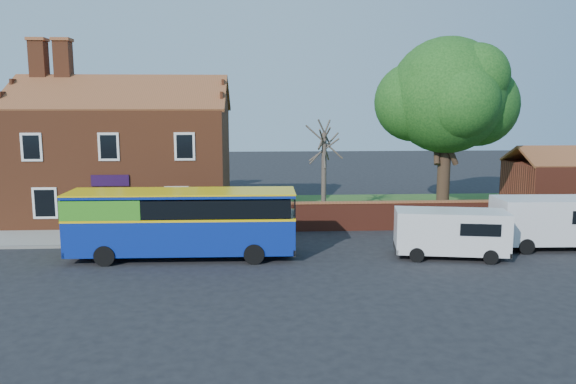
{
  "coord_description": "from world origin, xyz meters",
  "views": [
    {
      "loc": [
        0.77,
        -22.78,
        6.8
      ],
      "look_at": [
        2.39,
        5.0,
        2.47
      ],
      "focal_mm": 35.0,
      "sensor_mm": 36.0,
      "label": 1
    }
  ],
  "objects": [
    {
      "name": "grass_strip",
      "position": [
        13.0,
        13.0,
        0.02
      ],
      "size": [
        26.0,
        12.0,
        0.04
      ],
      "primitive_type": "cube",
      "color": "#426B28",
      "rests_on": "ground"
    },
    {
      "name": "van_near",
      "position": [
        9.49,
        1.25,
        1.2
      ],
      "size": [
        5.15,
        2.77,
        2.14
      ],
      "rotation": [
        0.0,
        0.0,
        -0.18
      ],
      "color": "silver",
      "rests_on": "ground"
    },
    {
      "name": "outbuilding",
      "position": [
        22.0,
        13.0,
        1.61
      ],
      "size": [
        8.2,
        5.06,
        4.17
      ],
      "color": "maroon",
      "rests_on": "ground"
    },
    {
      "name": "ground",
      "position": [
        0.0,
        0.0,
        0.0
      ],
      "size": [
        120.0,
        120.0,
        0.0
      ],
      "primitive_type": "plane",
      "color": "black",
      "rests_on": "ground"
    },
    {
      "name": "bare_tree",
      "position": [
        4.87,
        10.38,
        2.9
      ],
      "size": [
        2.12,
        2.53,
        5.65
      ],
      "color": "#4C4238",
      "rests_on": "ground"
    },
    {
      "name": "large_tree",
      "position": [
        12.62,
        11.61,
        7.14
      ],
      "size": [
        8.95,
        7.08,
        10.91
      ],
      "color": "black",
      "rests_on": "ground"
    },
    {
      "name": "bus",
      "position": [
        -2.8,
        1.92,
        1.73
      ],
      "size": [
        10.01,
        2.71,
        3.04
      ],
      "rotation": [
        0.0,
        0.0,
        -0.01
      ],
      "color": "navy",
      "rests_on": "ground"
    },
    {
      "name": "boundary_wall",
      "position": [
        13.0,
        7.0,
        0.81
      ],
      "size": [
        22.0,
        0.38,
        1.6
      ],
      "color": "maroon",
      "rests_on": "ground"
    },
    {
      "name": "van_far",
      "position": [
        14.99,
        2.6,
        1.37
      ],
      "size": [
        5.61,
        2.43,
        2.44
      ],
      "rotation": [
        0.0,
        0.0,
        -0.03
      ],
      "color": "silver",
      "rests_on": "ground"
    },
    {
      "name": "kerb",
      "position": [
        -7.0,
        4.0,
        0.07
      ],
      "size": [
        18.0,
        0.15,
        0.14
      ],
      "primitive_type": "cube",
      "color": "slate",
      "rests_on": "ground"
    },
    {
      "name": "shop_building",
      "position": [
        -7.02,
        11.5,
        3.41
      ],
      "size": [
        12.3,
        8.13,
        10.5
      ],
      "color": "brown",
      "rests_on": "ground"
    },
    {
      "name": "pavement",
      "position": [
        -7.0,
        5.75,
        0.06
      ],
      "size": [
        18.0,
        3.5,
        0.12
      ],
      "primitive_type": "cube",
      "color": "gray",
      "rests_on": "ground"
    }
  ]
}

